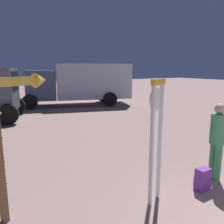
{
  "coord_description": "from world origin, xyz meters",
  "views": [
    {
      "loc": [
        -3.57,
        -0.54,
        2.43
      ],
      "look_at": [
        -0.38,
        4.84,
        1.2
      ],
      "focal_mm": 36.2,
      "sensor_mm": 36.0,
      "label": 1
    }
  ],
  "objects_px": {
    "backpack": "(202,179)",
    "person_near_clock": "(217,138)",
    "arrow_sign": "(15,116)",
    "box_truck_near": "(82,82)",
    "standing_clock": "(156,130)"
  },
  "relations": [
    {
      "from": "standing_clock",
      "to": "arrow_sign",
      "type": "bearing_deg",
      "value": 157.7
    },
    {
      "from": "backpack",
      "to": "box_truck_near",
      "type": "xyz_separation_m",
      "value": [
        2.2,
        11.22,
        1.26
      ]
    },
    {
      "from": "standing_clock",
      "to": "box_truck_near",
      "type": "bearing_deg",
      "value": 73.35
    },
    {
      "from": "backpack",
      "to": "box_truck_near",
      "type": "distance_m",
      "value": 11.5
    },
    {
      "from": "standing_clock",
      "to": "box_truck_near",
      "type": "height_order",
      "value": "box_truck_near"
    },
    {
      "from": "backpack",
      "to": "person_near_clock",
      "type": "bearing_deg",
      "value": 15.5
    },
    {
      "from": "arrow_sign",
      "to": "person_near_clock",
      "type": "relative_size",
      "value": 1.48
    },
    {
      "from": "box_truck_near",
      "to": "arrow_sign",
      "type": "bearing_deg",
      "value": -118.3
    },
    {
      "from": "person_near_clock",
      "to": "backpack",
      "type": "xyz_separation_m",
      "value": [
        -0.63,
        -0.17,
        -0.72
      ]
    },
    {
      "from": "standing_clock",
      "to": "backpack",
      "type": "distance_m",
      "value": 1.58
    },
    {
      "from": "standing_clock",
      "to": "person_near_clock",
      "type": "xyz_separation_m",
      "value": [
        1.72,
        -0.03,
        -0.41
      ]
    },
    {
      "from": "standing_clock",
      "to": "person_near_clock",
      "type": "height_order",
      "value": "standing_clock"
    },
    {
      "from": "standing_clock",
      "to": "backpack",
      "type": "xyz_separation_m",
      "value": [
        1.09,
        -0.21,
        -1.13
      ]
    },
    {
      "from": "standing_clock",
      "to": "person_near_clock",
      "type": "bearing_deg",
      "value": -1.12
    },
    {
      "from": "arrow_sign",
      "to": "backpack",
      "type": "relative_size",
      "value": 5.48
    }
  ]
}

